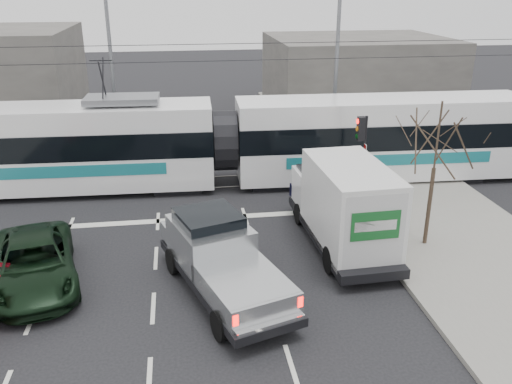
{
  "coord_description": "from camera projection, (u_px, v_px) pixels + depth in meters",
  "views": [
    {
      "loc": [
        -0.69,
        -13.44,
        8.74
      ],
      "look_at": [
        1.85,
        3.99,
        1.8
      ],
      "focal_mm": 38.0,
      "sensor_mm": 36.0,
      "label": 1
    }
  ],
  "objects": [
    {
      "name": "ground",
      "position": [
        213.0,
        303.0,
        15.67
      ],
      "size": [
        120.0,
        120.0,
        0.0
      ],
      "primitive_type": "plane",
      "color": "black",
      "rests_on": "ground"
    },
    {
      "name": "sidewalk_right",
      "position": [
        501.0,
        278.0,
        16.85
      ],
      "size": [
        6.0,
        60.0,
        0.15
      ],
      "primitive_type": "cube",
      "color": "gray",
      "rests_on": "ground"
    },
    {
      "name": "rails",
      "position": [
        197.0,
        183.0,
        24.87
      ],
      "size": [
        60.0,
        1.6,
        0.03
      ],
      "primitive_type": "cube",
      "color": "#33302D",
      "rests_on": "ground"
    },
    {
      "name": "building_right",
      "position": [
        356.0,
        73.0,
        38.46
      ],
      "size": [
        12.0,
        10.0,
        5.0
      ],
      "primitive_type": "cube",
      "color": "slate",
      "rests_on": "ground"
    },
    {
      "name": "bare_tree",
      "position": [
        437.0,
        142.0,
        17.6
      ],
      "size": [
        2.4,
        2.4,
        5.0
      ],
      "color": "#47382B",
      "rests_on": "ground"
    },
    {
      "name": "traffic_signal",
      "position": [
        362.0,
        141.0,
        21.52
      ],
      "size": [
        0.44,
        0.44,
        3.6
      ],
      "color": "black",
      "rests_on": "ground"
    },
    {
      "name": "street_lamp_near",
      "position": [
        333.0,
        55.0,
        27.67
      ],
      "size": [
        2.38,
        0.25,
        9.0
      ],
      "color": "slate",
      "rests_on": "ground"
    },
    {
      "name": "street_lamp_far",
      "position": [
        107.0,
        54.0,
        27.96
      ],
      "size": [
        2.38,
        0.25,
        9.0
      ],
      "color": "slate",
      "rests_on": "ground"
    },
    {
      "name": "catenary",
      "position": [
        194.0,
        99.0,
        23.45
      ],
      "size": [
        60.0,
        0.2,
        7.0
      ],
      "color": "black",
      "rests_on": "ground"
    },
    {
      "name": "tram",
      "position": [
        224.0,
        142.0,
        24.02
      ],
      "size": [
        27.67,
        3.68,
        5.63
      ],
      "rotation": [
        0.0,
        0.0,
        -0.03
      ],
      "color": "white",
      "rests_on": "ground"
    },
    {
      "name": "silver_pickup",
      "position": [
        219.0,
        256.0,
        16.03
      ],
      "size": [
        3.82,
        6.36,
        2.19
      ],
      "rotation": [
        0.0,
        0.0,
        0.32
      ],
      "color": "black",
      "rests_on": "ground"
    },
    {
      "name": "box_truck",
      "position": [
        344.0,
        205.0,
        18.43
      ],
      "size": [
        2.41,
        6.39,
        3.15
      ],
      "rotation": [
        0.0,
        0.0,
        0.04
      ],
      "color": "black",
      "rests_on": "ground"
    },
    {
      "name": "navy_pickup",
      "position": [
        334.0,
        204.0,
        20.03
      ],
      "size": [
        2.82,
        4.98,
        1.98
      ],
      "rotation": [
        0.0,
        0.0,
        0.25
      ],
      "color": "black",
      "rests_on": "ground"
    },
    {
      "name": "green_car",
      "position": [
        34.0,
        263.0,
        16.41
      ],
      "size": [
        3.46,
        5.53,
        1.43
      ],
      "primitive_type": "imported",
      "rotation": [
        0.0,
        0.0,
        0.23
      ],
      "color": "black",
      "rests_on": "ground"
    }
  ]
}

